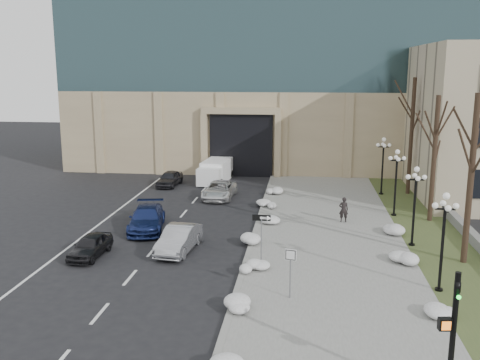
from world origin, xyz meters
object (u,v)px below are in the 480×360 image
object	(u,v)px
car_a	(90,246)
lamppost_d	(383,158)
car_d	(219,190)
box_truck	(216,171)
lamppost_a	(444,229)
lamppost_c	(396,174)
car_e	(170,179)
car_c	(147,219)
pedestrian	(344,210)
keep_sign	(290,263)
one_way_sign	(265,224)
lamppost_b	(415,196)
traffic_signal	(451,341)
car_b	(179,239)

from	to	relation	value
car_a	lamppost_d	bearing A→B (deg)	45.95
car_a	car_d	bearing A→B (deg)	73.70
box_truck	lamppost_a	distance (m)	27.57
lamppost_c	car_a	bearing A→B (deg)	-150.14
car_e	lamppost_a	bearing A→B (deg)	-44.58
car_c	pedestrian	world-z (taller)	pedestrian
keep_sign	lamppost_a	bearing A→B (deg)	27.88
car_c	lamppost_c	distance (m)	17.20
keep_sign	lamppost_d	distance (m)	22.32
one_way_sign	lamppost_b	size ratio (longest dim) A/B	0.57
box_truck	keep_sign	distance (m)	26.27
keep_sign	car_d	bearing A→B (deg)	122.08
car_a	keep_sign	xyz separation A→B (m)	(11.09, -4.42, 1.15)
lamppost_b	keep_sign	bearing A→B (deg)	-129.79
keep_sign	traffic_signal	world-z (taller)	traffic_signal
car_c	box_truck	size ratio (longest dim) A/B	0.83
pedestrian	box_truck	distance (m)	16.52
car_d	car_e	world-z (taller)	car_d
car_c	lamppost_d	world-z (taller)	lamppost_d
car_a	traffic_signal	size ratio (longest dim) A/B	0.83
car_c	box_truck	xyz separation A→B (m)	(1.94, 15.51, 0.18)
car_c	lamppost_d	xyz separation A→B (m)	(16.28, 11.56, 2.33)
lamppost_b	car_b	bearing A→B (deg)	-169.89
pedestrian	one_way_sign	xyz separation A→B (m)	(-4.68, -8.20, 1.27)
pedestrian	keep_sign	xyz separation A→B (m)	(-3.20, -12.57, 0.80)
pedestrian	lamppost_c	world-z (taller)	lamppost_c
lamppost_c	car_e	bearing A→B (deg)	156.30
car_a	car_c	xyz separation A→B (m)	(1.65, 5.23, 0.13)
car_b	lamppost_a	size ratio (longest dim) A/B	0.93
car_e	car_d	bearing A→B (deg)	-33.47
car_c	car_d	world-z (taller)	car_c
pedestrian	keep_sign	bearing A→B (deg)	72.80
car_d	lamppost_d	size ratio (longest dim) A/B	1.01
lamppost_b	lamppost_c	xyz separation A→B (m)	(0.00, 6.50, 0.00)
car_d	lamppost_c	size ratio (longest dim) A/B	1.01
car_e	traffic_signal	size ratio (longest dim) A/B	0.89
car_a	one_way_sign	xyz separation A→B (m)	(9.61, -0.05, 1.62)
one_way_sign	keep_sign	xyz separation A→B (m)	(1.48, -4.37, -0.47)
car_a	keep_sign	size ratio (longest dim) A/B	1.51
car_d	lamppost_b	distance (m)	16.85
car_a	keep_sign	distance (m)	11.99
car_b	lamppost_d	distance (m)	20.44
car_d	lamppost_d	world-z (taller)	lamppost_d
car_b	pedestrian	world-z (taller)	pedestrian
car_d	keep_sign	bearing A→B (deg)	-69.11
car_a	lamppost_d	xyz separation A→B (m)	(17.93, 16.79, 2.46)
one_way_sign	lamppost_d	world-z (taller)	lamppost_d
one_way_sign	traffic_signal	distance (m)	13.15
lamppost_d	car_a	bearing A→B (deg)	-136.88
keep_sign	car_a	bearing A→B (deg)	172.11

